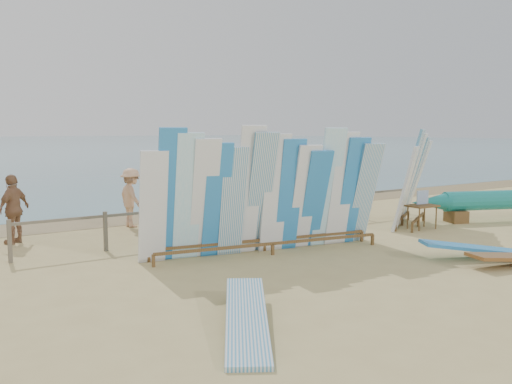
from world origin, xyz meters
TOP-DOWN VIEW (x-y plane):
  - ground at (0.00, 0.00)m, footprint 160.00×160.00m
  - wet_sand_strip at (0.00, 7.20)m, footprint 40.00×2.60m
  - fence at (0.00, 3.00)m, footprint 12.08×0.08m
  - main_surfboard_rack at (-1.05, 0.80)m, footprint 5.68×1.71m
  - side_surfboard_rack at (4.27, 1.35)m, footprint 2.40×1.83m
  - outrigger_canoe at (7.56, 0.39)m, footprint 6.26×2.80m
  - vendor_table at (4.19, 0.87)m, footprint 0.83×0.61m
  - flat_board_e at (-3.97, -2.86)m, footprint 1.88×2.59m
  - flat_board_d at (2.52, -2.15)m, footprint 2.61×1.82m
  - beach_chair_left at (0.26, 3.66)m, footprint 0.60×0.62m
  - beach_chair_right at (2.38, 4.15)m, footprint 0.63×0.65m
  - stroller at (2.31, 4.01)m, footprint 0.69×0.93m
  - beachgoer_9 at (5.97, 6.24)m, footprint 1.19×1.10m
  - beachgoer_5 at (1.20, 5.35)m, footprint 1.58×1.59m
  - beachgoer_3 at (-2.38, 5.64)m, footprint 0.52×1.10m
  - beachgoer_1 at (-2.32, 4.66)m, footprint 0.45×0.65m
  - beachgoer_extra_1 at (-5.56, 5.05)m, footprint 1.02×0.96m
  - beachgoer_7 at (2.73, 5.79)m, footprint 0.77×0.72m
  - beachgoer_6 at (2.64, 4.13)m, footprint 0.86×1.02m
  - beachgoer_4 at (1.02, 4.92)m, footprint 1.04×1.16m

SIDE VIEW (x-z plane):
  - ground at x=0.00m, z-range 0.00..0.00m
  - wet_sand_strip at x=0.00m, z-range -0.01..0.01m
  - flat_board_e at x=-3.97m, z-range -0.17..0.17m
  - flat_board_d at x=2.52m, z-range -0.19..0.19m
  - beach_chair_left at x=0.26m, z-range -0.16..0.61m
  - beach_chair_right at x=2.38m, z-range -0.18..0.70m
  - vendor_table at x=4.19m, z-range -0.18..0.89m
  - stroller at x=2.31m, z-range -0.12..1.08m
  - outrigger_canoe at x=7.56m, z-range 0.13..1.05m
  - fence at x=0.00m, z-range 0.18..1.08m
  - beachgoer_1 at x=-2.32m, z-range 0.00..1.62m
  - beachgoer_3 at x=-2.38m, z-range 0.00..1.66m
  - beachgoer_extra_1 at x=-5.56m, z-range 0.00..1.67m
  - beachgoer_9 at x=5.97m, z-range 0.00..1.78m
  - beachgoer_5 at x=1.20m, z-range 0.00..1.83m
  - beachgoer_4 at x=1.02m, z-range 0.00..1.87m
  - beachgoer_7 at x=2.73m, z-range 0.00..1.88m
  - beachgoer_6 at x=2.64m, z-range 0.00..1.89m
  - side_surfboard_rack at x=4.27m, z-range -0.14..2.62m
  - main_surfboard_rack at x=-1.05m, z-range -0.15..2.68m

